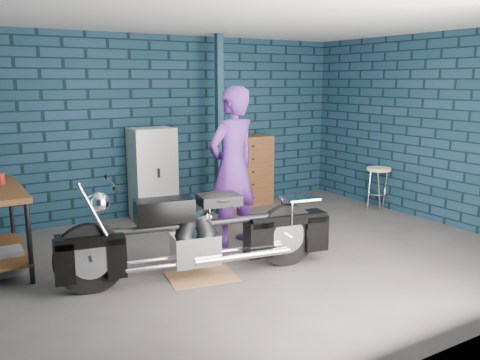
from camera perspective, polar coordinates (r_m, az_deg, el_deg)
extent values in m
plane|color=#4D4A48|center=(6.04, 2.28, -8.53)|extent=(6.00, 6.00, 0.00)
cube|color=#0F2733|center=(7.92, -7.77, 6.11)|extent=(6.00, 0.02, 2.70)
cube|color=#0F2733|center=(7.80, 21.13, 5.39)|extent=(0.02, 5.00, 2.70)
cube|color=silver|center=(5.73, 2.50, 17.82)|extent=(6.00, 5.00, 0.02)
cube|color=#132B3B|center=(7.67, -2.32, 6.04)|extent=(0.10, 0.10, 2.70)
cube|color=brown|center=(5.46, -4.33, -10.73)|extent=(0.78, 0.64, 0.01)
imported|color=#4B1F74|center=(6.25, -0.86, 1.47)|extent=(0.81, 0.63, 1.97)
cube|color=gray|center=(6.02, -25.17, -8.38)|extent=(0.42, 0.30, 0.26)
cube|color=silver|center=(7.60, -9.75, 0.70)|extent=(0.63, 0.45, 1.35)
cube|color=brown|center=(8.33, 0.58, 1.04)|extent=(0.85, 0.47, 1.14)
cylinder|color=#A21C15|center=(6.17, -25.29, 0.16)|extent=(0.11, 0.11, 0.12)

